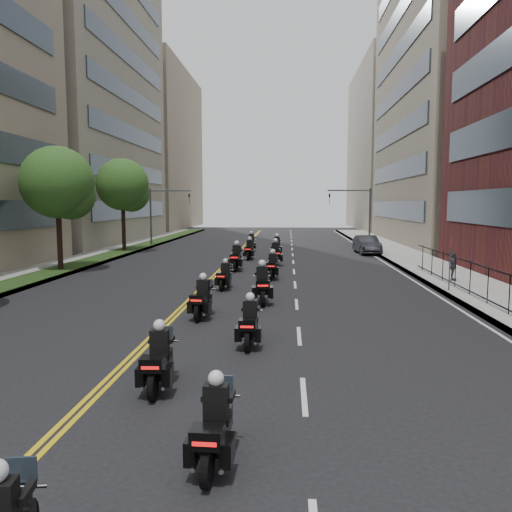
{
  "coord_description": "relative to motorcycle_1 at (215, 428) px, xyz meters",
  "views": [
    {
      "loc": [
        2.83,
        -5.71,
        4.27
      ],
      "look_at": [
        1.43,
        15.8,
        1.95
      ],
      "focal_mm": 35.0,
      "sensor_mm": 36.0,
      "label": 1
    }
  ],
  "objects": [
    {
      "name": "building_left_far",
      "position": [
        -23.66,
        76.01,
        12.39
      ],
      "size": [
        16.0,
        28.0,
        26.0
      ],
      "primitive_type": "cube",
      "color": "gray",
      "rests_on": "ground"
    },
    {
      "name": "motorcycle_3",
      "position": [
        0.04,
        6.82,
        0.02
      ],
      "size": [
        0.5,
        2.16,
        1.59
      ],
      "rotation": [
        0.0,
        0.0,
        -0.02
      ],
      "color": "black",
      "rests_on": "ground"
    },
    {
      "name": "parked_sedan",
      "position": [
        7.74,
        34.34,
        0.15
      ],
      "size": [
        1.89,
        4.68,
        1.51
      ],
      "primitive_type": "imported",
      "rotation": [
        0.0,
        0.0,
        0.06
      ],
      "color": "black",
      "rests_on": "ground"
    },
    {
      "name": "motorcycle_9",
      "position": [
        0.32,
        26.16,
        0.11
      ],
      "size": [
        0.67,
        2.47,
        1.83
      ],
      "rotation": [
        0.0,
        0.0,
        0.09
      ],
      "color": "black",
      "rests_on": "ground"
    },
    {
      "name": "motorcycle_2",
      "position": [
        -1.77,
        3.2,
        0.02
      ],
      "size": [
        0.53,
        2.17,
        1.6
      ],
      "rotation": [
        0.0,
        0.0,
        0.05
      ],
      "color": "black",
      "rests_on": "ground"
    },
    {
      "name": "motorcycle_11",
      "position": [
        0.26,
        32.42,
        0.09
      ],
      "size": [
        0.55,
        2.4,
        1.77
      ],
      "rotation": [
        0.0,
        0.0,
        0.01
      ],
      "color": "black",
      "rests_on": "ground"
    },
    {
      "name": "motorcycle_7",
      "position": [
        0.3,
        19.94,
        0.05
      ],
      "size": [
        0.58,
        2.27,
        1.68
      ],
      "rotation": [
        0.0,
        0.0,
        -0.07
      ],
      "color": "black",
      "rests_on": "ground"
    },
    {
      "name": "building_right_tan",
      "position": [
        19.82,
        46.01,
        14.39
      ],
      "size": [
        15.11,
        28.0,
        30.0
      ],
      "color": "gray",
      "rests_on": "ground"
    },
    {
      "name": "traffic_signal_right",
      "position": [
        7.88,
        40.01,
        3.09
      ],
      "size": [
        4.09,
        0.2,
        5.6
      ],
      "color": "#3F3F44",
      "rests_on": "ground"
    },
    {
      "name": "motorcycle_10",
      "position": [
        -1.73,
        29.45,
        0.07
      ],
      "size": [
        0.58,
        2.33,
        1.72
      ],
      "rotation": [
        0.0,
        0.0,
        -0.06
      ],
      "color": "black",
      "rests_on": "ground"
    },
    {
      "name": "motorcycle_6",
      "position": [
        -1.94,
        16.47,
        -0.01
      ],
      "size": [
        0.58,
        2.05,
        1.52
      ],
      "rotation": [
        0.0,
        0.0,
        -0.11
      ],
      "color": "black",
      "rests_on": "ground"
    },
    {
      "name": "motorcycle_4",
      "position": [
        -1.99,
        10.32,
        0.05
      ],
      "size": [
        0.58,
        2.26,
        1.67
      ],
      "rotation": [
        0.0,
        0.0,
        -0.07
      ],
      "color": "black",
      "rests_on": "ground"
    },
    {
      "name": "motorcycle_8",
      "position": [
        -2.08,
        23.3,
        0.13
      ],
      "size": [
        0.59,
        2.54,
        1.88
      ],
      "rotation": [
        0.0,
        0.0,
        -0.02
      ],
      "color": "black",
      "rests_on": "ground"
    },
    {
      "name": "building_left_mid",
      "position": [
        -23.64,
        46.01,
        16.39
      ],
      "size": [
        16.11,
        28.0,
        34.0
      ],
      "color": "gray",
      "rests_on": "ground"
    },
    {
      "name": "motorcycle_12",
      "position": [
        -2.05,
        35.67,
        0.1
      ],
      "size": [
        0.56,
        2.42,
        1.79
      ],
      "rotation": [
        0.0,
        0.0,
        0.02
      ],
      "color": "black",
      "rests_on": "ground"
    },
    {
      "name": "building_right_far",
      "position": [
        19.84,
        76.01,
        12.39
      ],
      "size": [
        15.0,
        28.0,
        26.0
      ],
      "primitive_type": "cube",
      "color": "gray",
      "rests_on": "ground"
    },
    {
      "name": "sidewalk_left",
      "position": [
        -13.66,
        23.01,
        -0.53
      ],
      "size": [
        4.0,
        90.0,
        0.15
      ],
      "primitive_type": "cube",
      "color": "gray",
      "rests_on": "ground"
    },
    {
      "name": "pedestrian_c",
      "position": [
        9.89,
        19.05,
        0.29
      ],
      "size": [
        0.64,
        0.95,
        1.5
      ],
      "primitive_type": "imported",
      "rotation": [
        0.0,
        0.0,
        1.23
      ],
      "color": "#3E3F46",
      "rests_on": "sidewalk_right"
    },
    {
      "name": "sidewalk_right",
      "position": [
        10.34,
        23.01,
        -0.53
      ],
      "size": [
        4.0,
        90.0,
        0.15
      ],
      "primitive_type": "cube",
      "color": "gray",
      "rests_on": "ground"
    },
    {
      "name": "motorcycle_1",
      "position": [
        0.0,
        0.0,
        0.0
      ],
      "size": [
        0.49,
        2.09,
        1.54
      ],
      "rotation": [
        0.0,
        0.0,
        -0.04
      ],
      "color": "black",
      "rests_on": "ground"
    },
    {
      "name": "street_trees",
      "position": [
        -12.71,
        16.61,
        4.52
      ],
      "size": [
        4.4,
        38.4,
        7.98
      ],
      "color": "black",
      "rests_on": "ground"
    },
    {
      "name": "grass_strip",
      "position": [
        -12.86,
        23.01,
        -0.44
      ],
      "size": [
        2.0,
        90.0,
        0.04
      ],
      "primitive_type": "cube",
      "color": "#1B3814",
      "rests_on": "sidewalk_left"
    },
    {
      "name": "motorcycle_5",
      "position": [
        0.07,
        13.19,
        0.12
      ],
      "size": [
        0.66,
        2.5,
        1.84
      ],
      "rotation": [
        0.0,
        0.0,
        0.08
      ],
      "color": "black",
      "rests_on": "ground"
    },
    {
      "name": "traffic_signal_left",
      "position": [
        -11.2,
        40.01,
        3.09
      ],
      "size": [
        4.09,
        0.2,
        5.6
      ],
      "color": "#3F3F44",
      "rests_on": "ground"
    }
  ]
}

